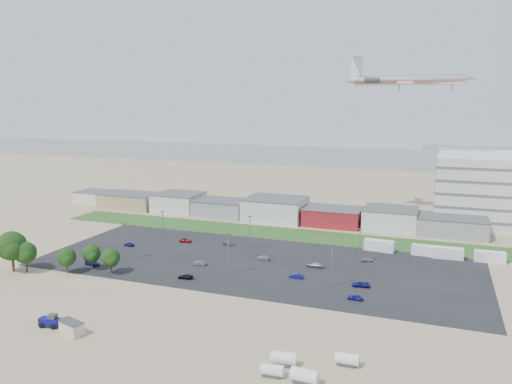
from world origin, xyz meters
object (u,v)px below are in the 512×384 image
at_px(storage_tank_nw, 284,358).
at_px(parked_car_7, 263,258).
at_px(parked_car_1, 296,276).
at_px(parked_car_8, 367,260).
at_px(parked_car_9, 186,241).
at_px(parked_car_10, 92,263).
at_px(portable_shed, 72,328).
at_px(parked_car_5, 129,244).
at_px(parked_car_12, 314,265).
at_px(box_trailer_a, 379,246).
at_px(telehandler, 50,320).
at_px(tree_far_left, 12,249).
at_px(airliner, 409,80).
at_px(parked_car_3, 185,277).
at_px(parked_car_2, 355,297).
at_px(parked_car_6, 229,244).
at_px(parked_car_0, 361,284).
at_px(parked_car_4, 200,263).

bearing_deg(storage_tank_nw, parked_car_7, 112.93).
height_order(parked_car_1, parked_car_8, parked_car_1).
distance_m(parked_car_9, parked_car_10, 31.76).
xyz_separation_m(portable_shed, parked_car_5, (-24.46, 54.26, -0.66)).
relative_size(parked_car_9, parked_car_12, 0.88).
xyz_separation_m(box_trailer_a, parked_car_5, (-72.79, -21.65, -1.04)).
height_order(telehandler, parked_car_8, telehandler).
bearing_deg(tree_far_left, parked_car_5, 64.31).
bearing_deg(parked_car_12, airliner, 169.10).
distance_m(telehandler, storage_tank_nw, 47.47).
xyz_separation_m(box_trailer_a, parked_car_9, (-58.54, -11.72, -1.08)).
relative_size(storage_tank_nw, parked_car_12, 0.96).
height_order(tree_far_left, parked_car_12, tree_far_left).
bearing_deg(parked_car_7, parked_car_5, -84.36).
xyz_separation_m(box_trailer_a, airliner, (2.75, 49.46, 50.09)).
height_order(parked_car_3, parked_car_8, parked_car_3).
relative_size(airliner, parked_car_3, 12.51).
height_order(portable_shed, parked_car_2, portable_shed).
relative_size(tree_far_left, parked_car_8, 3.73).
xyz_separation_m(parked_car_7, parked_car_8, (27.57, 8.60, -0.04)).
bearing_deg(parked_car_1, airliner, 168.75).
relative_size(storage_tank_nw, parked_car_6, 1.11).
bearing_deg(parked_car_1, tree_far_left, -71.30).
height_order(airliner, parked_car_8, airliner).
bearing_deg(parked_car_10, parked_car_9, -17.61).
xyz_separation_m(parked_car_1, parked_car_6, (-27.66, 21.11, -0.03)).
relative_size(airliner, parked_car_1, 13.37).
bearing_deg(parked_car_6, parked_car_9, 100.76).
bearing_deg(parked_car_5, parked_car_10, 11.17).
bearing_deg(airliner, storage_tank_nw, -98.51).
height_order(parked_car_0, parked_car_4, parked_car_4).
bearing_deg(box_trailer_a, parked_car_3, -129.79).
relative_size(parked_car_0, parked_car_10, 0.96).
bearing_deg(parked_car_3, telehandler, -25.81).
xyz_separation_m(parked_car_5, parked_car_12, (58.35, 0.22, 0.06)).
relative_size(storage_tank_nw, box_trailer_a, 0.49).
relative_size(parked_car_5, parked_car_12, 0.78).
relative_size(parked_car_6, parked_car_10, 0.85).
height_order(airliner, parked_car_12, airliner).
relative_size(parked_car_0, parked_car_4, 1.16).
height_order(parked_car_4, parked_car_5, parked_car_4).
distance_m(portable_shed, parked_car_5, 59.52).
relative_size(parked_car_4, parked_car_12, 0.83).
relative_size(box_trailer_a, parked_car_7, 2.42).
relative_size(parked_car_7, parked_car_9, 0.92).
relative_size(parked_car_4, parked_car_6, 0.96).
bearing_deg(portable_shed, parked_car_10, 139.13).
distance_m(parked_car_2, parked_car_8, 28.75).
relative_size(telehandler, storage_tank_nw, 1.54).
distance_m(storage_tank_nw, parked_car_4, 56.11).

